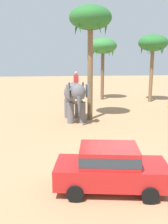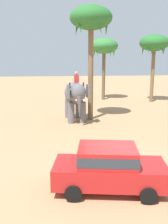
{
  "view_description": "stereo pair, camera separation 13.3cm",
  "coord_description": "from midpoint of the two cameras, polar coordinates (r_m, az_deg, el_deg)",
  "views": [
    {
      "loc": [
        -2.57,
        -9.28,
        4.82
      ],
      "look_at": [
        -0.7,
        5.47,
        1.6
      ],
      "focal_mm": 39.81,
      "sensor_mm": 36.0,
      "label": 1
    },
    {
      "loc": [
        -2.44,
        -9.29,
        4.82
      ],
      "look_at": [
        -0.7,
        5.47,
        1.6
      ],
      "focal_mm": 39.81,
      "sensor_mm": 36.0,
      "label": 2
    }
  ],
  "objects": [
    {
      "name": "elephant_with_mahout",
      "position": [
        19.25,
        -1.79,
        3.76
      ],
      "size": [
        1.81,
        3.93,
        3.88
      ],
      "color": "slate",
      "rests_on": "ground"
    },
    {
      "name": "palm_tree_near_hut",
      "position": [
        28.94,
        15.96,
        14.66
      ],
      "size": [
        3.2,
        3.2,
        7.37
      ],
      "color": "brown",
      "rests_on": "ground"
    },
    {
      "name": "ground_plane",
      "position": [
        10.76,
        7.72,
        -14.52
      ],
      "size": [
        120.0,
        120.0,
        0.0
      ],
      "primitive_type": "plane",
      "color": "tan"
    },
    {
      "name": "palm_tree_left_of_road",
      "position": [
        29.55,
        4.75,
        14.56
      ],
      "size": [
        3.2,
        3.2,
        7.12
      ],
      "color": "brown",
      "rests_on": "ground"
    },
    {
      "name": "car_sedan_foreground",
      "position": [
        9.37,
        6.12,
        -12.38
      ],
      "size": [
        4.33,
        2.39,
        1.7
      ],
      "color": "red",
      "rests_on": "ground"
    },
    {
      "name": "palm_tree_behind_elephant",
      "position": [
        19.74,
        1.81,
        20.07
      ],
      "size": [
        3.2,
        3.2,
        8.69
      ],
      "color": "brown",
      "rests_on": "ground"
    }
  ]
}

